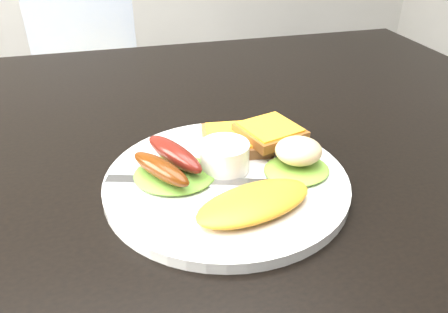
{
  "coord_description": "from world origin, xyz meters",
  "views": [
    {
      "loc": [
        -0.06,
        -0.54,
        1.03
      ],
      "look_at": [
        0.05,
        -0.14,
        0.78
      ],
      "focal_mm": 35.0,
      "sensor_mm": 36.0,
      "label": 1
    }
  ],
  "objects_px": {
    "dining_table": "(167,142)",
    "dining_chair": "(88,81)",
    "person": "(207,29)",
    "plate": "(226,181)"
  },
  "relations": [
    {
      "from": "person",
      "to": "plate",
      "type": "height_order",
      "value": "person"
    },
    {
      "from": "dining_table",
      "to": "person",
      "type": "relative_size",
      "value": 0.82
    },
    {
      "from": "dining_chair",
      "to": "person",
      "type": "xyz_separation_m",
      "value": [
        0.35,
        -0.46,
        0.28
      ]
    },
    {
      "from": "dining_table",
      "to": "dining_chair",
      "type": "height_order",
      "value": "dining_table"
    },
    {
      "from": "person",
      "to": "dining_table",
      "type": "bearing_deg",
      "value": 53.03
    },
    {
      "from": "person",
      "to": "dining_chair",
      "type": "bearing_deg",
      "value": -71.9
    },
    {
      "from": "dining_chair",
      "to": "plate",
      "type": "height_order",
      "value": "plate"
    },
    {
      "from": "plate",
      "to": "person",
      "type": "bearing_deg",
      "value": 78.77
    },
    {
      "from": "dining_table",
      "to": "dining_chair",
      "type": "xyz_separation_m",
      "value": [
        -0.15,
        1.04,
        -0.28
      ]
    },
    {
      "from": "dining_table",
      "to": "dining_chair",
      "type": "distance_m",
      "value": 1.09
    }
  ]
}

